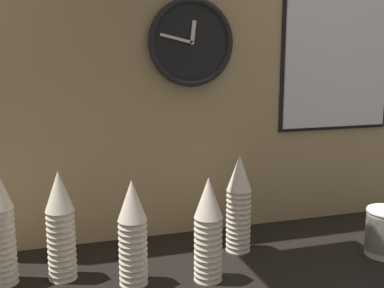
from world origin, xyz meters
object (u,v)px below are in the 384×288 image
(cup_stack_center_left, at_px, (133,232))
(menu_board, at_px, (337,54))
(cup_stack_center_right, at_px, (239,203))
(cup_stack_center, at_px, (208,229))
(cup_stack_left, at_px, (61,225))
(wall_clock, at_px, (191,42))
(cup_stack_far_left, at_px, (0,226))

(cup_stack_center_left, distance_m, menu_board, 0.94)
(cup_stack_center_right, bearing_deg, cup_stack_center, -133.95)
(cup_stack_left, bearing_deg, cup_stack_center, -18.20)
(cup_stack_center_left, bearing_deg, wall_clock, 49.63)
(cup_stack_center, height_order, wall_clock, wall_clock)
(cup_stack_far_left, distance_m, menu_board, 1.19)
(cup_stack_center, xyz_separation_m, menu_board, (0.58, 0.33, 0.45))
(menu_board, bearing_deg, cup_stack_center_right, -157.49)
(cup_stack_center_right, bearing_deg, menu_board, 22.51)
(cup_stack_center_right, xyz_separation_m, cup_stack_far_left, (-0.67, -0.02, 0.01))
(cup_stack_center, bearing_deg, cup_stack_center_right, 46.05)
(cup_stack_center_right, distance_m, cup_stack_center, 0.22)
(cup_stack_left, distance_m, cup_stack_center, 0.39)
(cup_stack_center_right, distance_m, wall_clock, 0.51)
(cup_stack_center_right, distance_m, menu_board, 0.64)
(menu_board, bearing_deg, wall_clock, -179.03)
(cup_stack_center, xyz_separation_m, wall_clock, (0.05, 0.33, 0.48))
(cup_stack_center_left, height_order, cup_stack_far_left, cup_stack_far_left)
(cup_stack_far_left, height_order, menu_board, menu_board)
(cup_stack_far_left, xyz_separation_m, menu_board, (1.10, 0.20, 0.43))
(wall_clock, bearing_deg, cup_stack_center_right, -60.23)
(cup_stack_center_left, distance_m, cup_stack_center_right, 0.36)
(cup_stack_center_right, xyz_separation_m, menu_board, (0.43, 0.18, 0.44))
(cup_stack_center_left, relative_size, cup_stack_far_left, 0.90)
(cup_stack_left, height_order, menu_board, menu_board)
(cup_stack_center_right, xyz_separation_m, wall_clock, (-0.10, 0.17, 0.47))
(menu_board, bearing_deg, cup_stack_center, -150.08)
(cup_stack_center_right, relative_size, cup_stack_far_left, 0.95)
(cup_stack_center_right, distance_m, cup_stack_far_left, 0.67)
(cup_stack_far_left, bearing_deg, cup_stack_center_right, 1.66)
(cup_stack_center, height_order, menu_board, menu_board)
(cup_stack_center, distance_m, wall_clock, 0.58)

